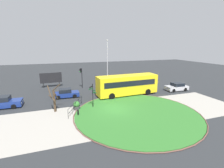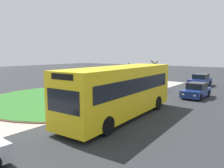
# 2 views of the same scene
# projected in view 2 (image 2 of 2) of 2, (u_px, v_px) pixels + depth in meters

# --- Properties ---
(ground) EXTENTS (120.00, 120.00, 0.00)m
(ground) POSITION_uv_depth(u_px,v_px,m) (100.00, 98.00, 20.82)
(ground) COLOR #282B2D
(sidewalk_paving) EXTENTS (32.00, 8.70, 0.02)m
(sidewalk_paving) POSITION_uv_depth(u_px,v_px,m) (87.00, 96.00, 21.81)
(sidewalk_paving) COLOR #9E998E
(sidewalk_paving) RESTS_ON ground
(grass_island) EXTENTS (14.81, 14.81, 0.10)m
(grass_island) POSITION_uv_depth(u_px,v_px,m) (69.00, 98.00, 20.37)
(grass_island) COLOR #2D6B28
(grass_island) RESTS_ON ground
(grass_kerb_ring) EXTENTS (15.12, 15.12, 0.11)m
(grass_kerb_ring) POSITION_uv_depth(u_px,v_px,m) (69.00, 98.00, 20.37)
(grass_kerb_ring) COLOR brown
(grass_kerb_ring) RESTS_ON ground
(signpost_directional) EXTENTS (1.01, 1.12, 3.27)m
(signpost_directional) POSITION_uv_depth(u_px,v_px,m) (128.00, 76.00, 21.65)
(signpost_directional) COLOR black
(signpost_directional) RESTS_ON ground
(bollard_foreground) EXTENTS (0.20, 0.20, 0.75)m
(bollard_foreground) POSITION_uv_depth(u_px,v_px,m) (125.00, 87.00, 24.68)
(bollard_foreground) COLOR black
(bollard_foreground) RESTS_ON ground
(railing_grass_edge) EXTENTS (2.21, 4.49, 1.10)m
(railing_grass_edge) POSITION_uv_depth(u_px,v_px,m) (138.00, 86.00, 23.70)
(railing_grass_edge) COLOR black
(railing_grass_edge) RESTS_ON ground
(bus_yellow) EXTENTS (10.22, 3.04, 3.29)m
(bus_yellow) POSITION_uv_depth(u_px,v_px,m) (121.00, 90.00, 14.24)
(bus_yellow) COLOR yellow
(bus_yellow) RESTS_ON ground
(car_near_lane) EXTENTS (4.60, 1.92, 1.55)m
(car_near_lane) POSITION_uv_depth(u_px,v_px,m) (200.00, 81.00, 28.42)
(car_near_lane) COLOR navy
(car_near_lane) RESTS_ON ground
(car_far_lane) EXTENTS (3.99, 1.84, 1.41)m
(car_far_lane) POSITION_uv_depth(u_px,v_px,m) (196.00, 91.00, 20.85)
(car_far_lane) COLOR navy
(car_far_lane) RESTS_ON ground
(planter_near_signpost) EXTENTS (0.94, 0.94, 1.08)m
(planter_near_signpost) POSITION_uv_depth(u_px,v_px,m) (140.00, 88.00, 23.41)
(planter_near_signpost) COLOR #383838
(planter_near_signpost) RESTS_ON ground
(street_tree_bare) EXTENTS (1.55, 1.55, 3.45)m
(street_tree_bare) POSITION_uv_depth(u_px,v_px,m) (152.00, 76.00, 25.28)
(street_tree_bare) COLOR #423323
(street_tree_bare) RESTS_ON ground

